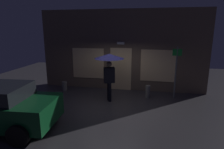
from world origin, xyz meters
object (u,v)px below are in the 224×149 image
person_with_umbrella (109,63)px  sidewalk_bollard_2 (65,86)px  sidewalk_bollard (148,92)px  street_sign_post (176,70)px

person_with_umbrella → sidewalk_bollard_2: bearing=-44.9°
sidewalk_bollard → street_sign_post: bearing=12.3°
street_sign_post → sidewalk_bollard: bearing=-167.7°
street_sign_post → sidewalk_bollard_2: street_sign_post is taller
person_with_umbrella → street_sign_post: size_ratio=0.89×
person_with_umbrella → sidewalk_bollard_2: 3.19m
street_sign_post → sidewalk_bollard: size_ratio=3.95×
street_sign_post → sidewalk_bollard: 1.62m
person_with_umbrella → street_sign_post: 3.06m
person_with_umbrella → sidewalk_bollard: bearing=178.5°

